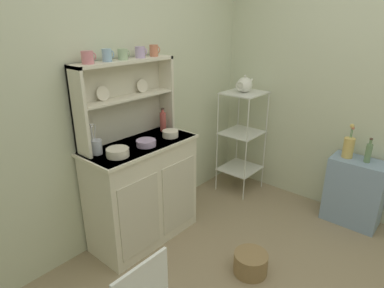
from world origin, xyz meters
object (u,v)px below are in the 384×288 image
object	(u,v)px
side_shelf_blue	(354,192)
flower_vase	(349,147)
hutch_shelf_unit	(124,94)
porcelain_teapot	(245,85)
bakers_rack	(242,131)
hutch_cabinet	(143,191)
floor_basket	(251,263)
jam_bottle	(163,121)
oil_bottle	(368,152)
utensil_jar	(96,146)
cup_rose_0	(88,57)
bowl_mixing_large	(118,152)

from	to	relation	value
side_shelf_blue	flower_vase	bearing A→B (deg)	89.49
flower_vase	side_shelf_blue	bearing A→B (deg)	-90.51
hutch_shelf_unit	porcelain_teapot	size ratio (longest dim) A/B	3.56
bakers_rack	side_shelf_blue	size ratio (longest dim) A/B	1.76
hutch_cabinet	side_shelf_blue	world-z (taller)	hutch_cabinet
floor_basket	porcelain_teapot	distance (m)	1.73
hutch_cabinet	jam_bottle	distance (m)	0.63
jam_bottle	flower_vase	size ratio (longest dim) A/B	0.66
bakers_rack	porcelain_teapot	bearing A→B (deg)	180.00
oil_bottle	hutch_cabinet	bearing A→B (deg)	136.47
porcelain_teapot	flower_vase	xyz separation A→B (m)	(0.14, -1.04, -0.45)
bakers_rack	utensil_jar	xyz separation A→B (m)	(-1.64, 0.23, 0.26)
cup_rose_0	porcelain_teapot	bearing A→B (deg)	-9.60
bakers_rack	flower_vase	bearing A→B (deg)	-82.38
bakers_rack	cup_rose_0	bearing A→B (deg)	170.41
floor_basket	porcelain_teapot	size ratio (longest dim) A/B	1.05
oil_bottle	bowl_mixing_large	bearing A→B (deg)	142.97
hutch_shelf_unit	bakers_rack	world-z (taller)	hutch_shelf_unit
bowl_mixing_large	flower_vase	size ratio (longest dim) A/B	0.53
bakers_rack	porcelain_teapot	world-z (taller)	porcelain_teapot
bakers_rack	bowl_mixing_large	xyz separation A→B (m)	(-1.56, 0.07, 0.23)
side_shelf_blue	oil_bottle	bearing A→B (deg)	-90.00
hutch_shelf_unit	porcelain_teapot	distance (m)	1.33
floor_basket	oil_bottle	size ratio (longest dim) A/B	1.15
hutch_cabinet	bowl_mixing_large	distance (m)	0.54
floor_basket	porcelain_teapot	world-z (taller)	porcelain_teapot
hutch_cabinet	side_shelf_blue	xyz separation A→B (m)	(1.43, -1.31, -0.14)
side_shelf_blue	bowl_mixing_large	bearing A→B (deg)	144.02
side_shelf_blue	floor_basket	world-z (taller)	side_shelf_blue
utensil_jar	oil_bottle	size ratio (longest dim) A/B	1.05
bowl_mixing_large	oil_bottle	bearing A→B (deg)	-37.03
cup_rose_0	oil_bottle	xyz separation A→B (m)	(1.74, -1.48, -0.85)
hutch_cabinet	porcelain_teapot	distance (m)	1.49
side_shelf_blue	bakers_rack	bearing A→B (deg)	96.79
hutch_cabinet	porcelain_teapot	xyz separation A→B (m)	(1.29, -0.15, 0.73)
bakers_rack	floor_basket	world-z (taller)	bakers_rack
hutch_cabinet	cup_rose_0	bearing A→B (deg)	158.42
bakers_rack	porcelain_teapot	distance (m)	0.50
hutch_cabinet	porcelain_teapot	bearing A→B (deg)	-6.55
bakers_rack	porcelain_teapot	xyz separation A→B (m)	(-0.00, 0.00, 0.50)
utensil_jar	flower_vase	distance (m)	2.19
hutch_shelf_unit	hutch_cabinet	bearing A→B (deg)	-90.00
hutch_shelf_unit	bakers_rack	distance (m)	1.45
oil_bottle	side_shelf_blue	bearing A→B (deg)	90.00
utensil_jar	porcelain_teapot	xyz separation A→B (m)	(1.64, -0.23, 0.24)
hutch_shelf_unit	side_shelf_blue	xyz separation A→B (m)	(1.43, -1.47, -0.95)
porcelain_teapot	side_shelf_blue	bearing A→B (deg)	-83.13
side_shelf_blue	porcelain_teapot	size ratio (longest dim) A/B	2.57
porcelain_teapot	floor_basket	bearing A→B (deg)	-143.29
flower_vase	oil_bottle	distance (m)	0.17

